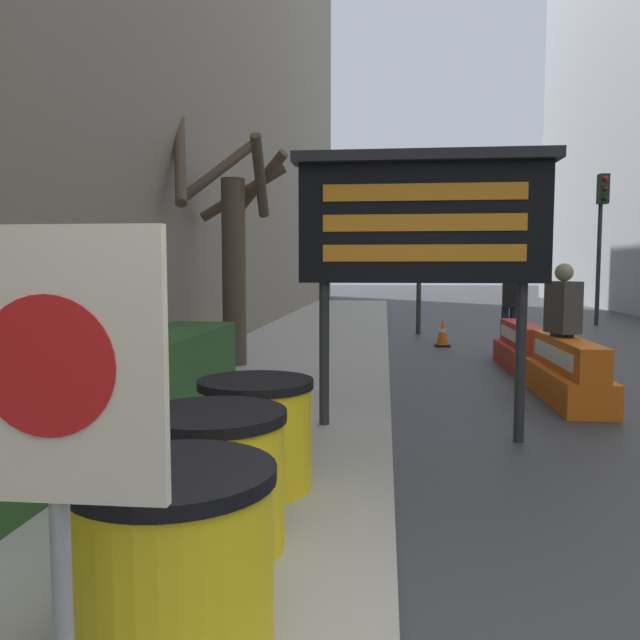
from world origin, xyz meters
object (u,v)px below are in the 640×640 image
Objects in this scene: barrel_drum_foreground at (175,563)px; pedestrian_worker at (510,298)px; barrel_drum_middle at (214,479)px; traffic_light_far_side at (601,217)px; traffic_light_near_curb at (420,217)px; barrel_drum_back at (256,434)px; traffic_cone_near at (442,333)px; jersey_barrier_orange_far at (567,373)px; pedestrian_passerby at (563,319)px; message_board at (423,222)px; jersey_barrier_red_striped at (523,349)px; warning_sign at (52,401)px.

barrel_drum_foreground is 0.45× the size of pedestrian_worker.
barrel_drum_middle is 0.19× the size of traffic_light_far_side.
barrel_drum_back is at bearing -98.55° from traffic_light_near_curb.
barrel_drum_back is at bearing -102.98° from traffic_cone_near.
jersey_barrier_orange_far is at bearing 61.61° from barrel_drum_foreground.
pedestrian_passerby is at bearing 57.31° from barrel_drum_middle.
traffic_light_near_curb is at bearing 87.09° from message_board.
message_board is 4.77× the size of traffic_cone_near.
pedestrian_worker reaches higher than barrel_drum_back.
warning_sign is at bearing -110.06° from jersey_barrier_red_striped.
barrel_drum_middle is 1.40× the size of traffic_cone_near.
warning_sign is 2.89× the size of traffic_cone_near.
barrel_drum_foreground is at bearing -87.74° from barrel_drum_back.
pedestrian_passerby is at bearing 48.92° from message_board.
warning_sign reaches higher than barrel_drum_back.
pedestrian_worker reaches higher than barrel_drum_middle.
traffic_cone_near is at bearing 79.44° from warning_sign.
barrel_drum_middle is 0.45× the size of pedestrian_worker.
traffic_light_near_curb reaches higher than pedestrian_worker.
message_board reaches higher than barrel_drum_foreground.
traffic_cone_near is (-1.06, 2.85, -0.05)m from jersey_barrier_red_striped.
pedestrian_passerby is (-0.23, -4.67, -0.05)m from pedestrian_worker.
jersey_barrier_red_striped is (3.23, 7.34, -0.18)m from barrel_drum_middle.
barrel_drum_back reaches higher than traffic_cone_near.
traffic_light_far_side is (7.07, 14.60, 2.62)m from barrel_drum_back.
barrel_drum_back is 1.40× the size of traffic_cone_near.
traffic_light_far_side is at bearing 67.07° from barrel_drum_foreground.
traffic_light_near_curb is (-0.38, 2.39, 2.67)m from traffic_cone_near.
jersey_barrier_orange_far is 0.54× the size of traffic_light_near_curb.
pedestrian_passerby is (3.21, 5.00, 0.51)m from barrel_drum_middle.
message_board is 3.30m from jersey_barrier_orange_far.
pedestrian_worker is (3.47, 11.24, -0.22)m from warning_sign.
jersey_barrier_orange_far is 0.71m from pedestrian_passerby.
traffic_light_far_side reaches higher than jersey_barrier_red_striped.
pedestrian_passerby is at bearing 93.73° from jersey_barrier_orange_far.
traffic_light_near_curb is at bearing 81.93° from barrel_drum_middle.
message_board is at bearing -92.91° from traffic_light_near_curb.
message_board reaches higher than barrel_drum_middle.
pedestrian_worker reaches higher than pedestrian_passerby.
traffic_cone_near is 0.13× the size of traffic_light_far_side.
traffic_light_near_curb is (1.81, 14.15, 1.66)m from warning_sign.
warning_sign is at bearing -112.60° from traffic_light_far_side.
message_board is at bearing -134.15° from jersey_barrier_orange_far.
barrel_drum_back reaches higher than jersey_barrier_orange_far.
jersey_barrier_orange_far is 1.03× the size of jersey_barrier_red_striped.
barrel_drum_back is at bearing 92.26° from barrel_drum_foreground.
barrel_drum_back is 0.38× the size of jersey_barrier_red_striped.
barrel_drum_back is 5.16m from pedestrian_passerby.
traffic_light_near_curb is (1.75, 11.61, 2.44)m from barrel_drum_back.
pedestrian_worker is at bearing 70.39° from barrel_drum_middle.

